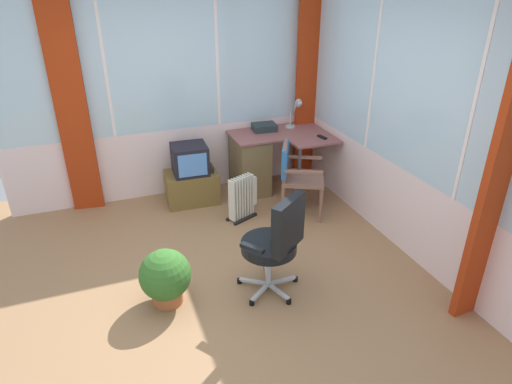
% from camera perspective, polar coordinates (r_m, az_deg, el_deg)
% --- Properties ---
extents(ground, '(4.94, 5.12, 0.06)m').
position_cam_1_polar(ground, '(4.34, -4.81, -11.74)').
color(ground, '#956C4A').
extents(north_window_panel, '(3.94, 0.07, 2.73)m').
position_cam_1_polar(north_window_panel, '(5.61, -11.56, 12.73)').
color(north_window_panel, silver).
rests_on(north_window_panel, ground).
extents(east_window_panel, '(0.07, 4.12, 2.73)m').
position_cam_1_polar(east_window_panel, '(4.56, 19.62, 8.53)').
color(east_window_panel, silver).
rests_on(east_window_panel, ground).
extents(curtain_north_left, '(0.36, 0.11, 2.63)m').
position_cam_1_polar(curtain_north_left, '(5.48, -22.71, 10.40)').
color(curtain_north_left, '#A62F10').
rests_on(curtain_north_left, ground).
extents(curtain_corner, '(0.35, 0.07, 2.63)m').
position_cam_1_polar(curtain_corner, '(6.08, 6.78, 13.67)').
color(curtain_corner, '#A62F10').
rests_on(curtain_corner, ground).
extents(curtain_east_far, '(0.35, 0.09, 2.63)m').
position_cam_1_polar(curtain_east_far, '(3.77, 29.20, 2.22)').
color(curtain_east_far, '#A62F10').
rests_on(curtain_east_far, ground).
extents(desk, '(1.22, 0.92, 0.78)m').
position_cam_1_polar(desk, '(5.81, -0.22, 3.96)').
color(desk, '#884E4C').
rests_on(desk, ground).
extents(desk_lamp, '(0.22, 0.19, 0.39)m').
position_cam_1_polar(desk_lamp, '(5.92, 5.39, 10.57)').
color(desk_lamp, '#B2B7BC').
rests_on(desk_lamp, desk).
extents(tv_remote, '(0.07, 0.16, 0.02)m').
position_cam_1_polar(tv_remote, '(5.65, 8.49, 6.98)').
color(tv_remote, black).
rests_on(tv_remote, desk).
extents(paper_tray, '(0.32, 0.25, 0.09)m').
position_cam_1_polar(paper_tray, '(5.85, 1.06, 8.32)').
color(paper_tray, '#202C2E').
rests_on(paper_tray, desk).
extents(wooden_armchair, '(0.65, 0.65, 0.88)m').
position_cam_1_polar(wooden_armchair, '(5.22, 4.82, 2.89)').
color(wooden_armchair, '#825849').
rests_on(wooden_armchair, ground).
extents(office_chair, '(0.61, 0.60, 0.98)m').
position_cam_1_polar(office_chair, '(3.88, 2.66, -6.07)').
color(office_chair, '#B7B7BF').
rests_on(office_chair, ground).
extents(tv_on_stand, '(0.66, 0.47, 0.76)m').
position_cam_1_polar(tv_on_stand, '(5.61, -8.31, 1.89)').
color(tv_on_stand, brown).
rests_on(tv_on_stand, ground).
extents(space_heater, '(0.41, 0.30, 0.54)m').
position_cam_1_polar(space_heater, '(5.21, -1.67, -0.67)').
color(space_heater, silver).
rests_on(space_heater, ground).
extents(potted_plant, '(0.45, 0.45, 0.52)m').
position_cam_1_polar(potted_plant, '(4.00, -11.56, -10.59)').
color(potted_plant, '#A55931').
rests_on(potted_plant, ground).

